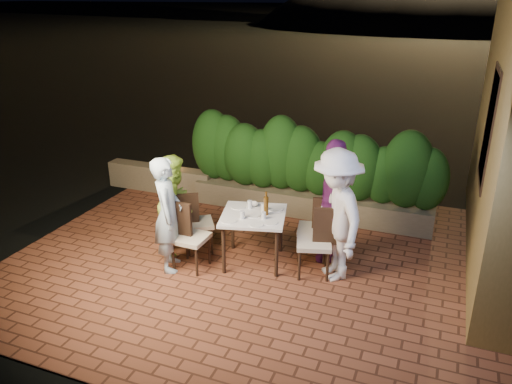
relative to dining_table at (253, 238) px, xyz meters
The scene contains 30 objects.
ground 0.54m from the dining_table, 78.18° to the right, with size 400.00×400.00×0.00m, color black.
terrace_floor 0.48m from the dining_table, 60.32° to the left, with size 7.00×6.00×0.15m, color brown.
window_pane 3.51m from the dining_table, 21.39° to the left, with size 0.08×1.00×1.40m, color black.
window_frame 3.50m from the dining_table, 21.45° to the left, with size 0.06×1.15×1.55m, color black.
planter 1.96m from the dining_table, 81.86° to the left, with size 4.20×0.55×0.40m, color #6F6347.
hedge 2.04m from the dining_table, 81.86° to the left, with size 4.00×0.70×1.10m, color #173F11, non-canonical shape.
parapet 3.34m from the dining_table, 144.62° to the left, with size 2.20×0.30×0.50m, color #6F6347.
hill 59.83m from the dining_table, 88.01° to the left, with size 52.00×40.00×22.00m, color black.
dining_table is the anchor object (origin of this frame).
plate_nw 0.55m from the dining_table, 125.63° to the right, with size 0.22×0.22×0.01m, color white.
plate_sw 0.51m from the dining_table, 153.04° to the left, with size 0.22×0.22×0.01m, color white.
plate_ne 0.52m from the dining_table, 28.30° to the right, with size 0.20×0.20×0.01m, color white.
plate_se 0.53m from the dining_table, 50.68° to the left, with size 0.22×0.22×0.01m, color white.
plate_centre 0.38m from the dining_table, 93.95° to the right, with size 0.23×0.23×0.01m, color white.
plate_front 0.51m from the dining_table, 61.70° to the right, with size 0.20×0.20×0.01m, color white.
glass_nw 0.48m from the dining_table, 115.59° to the right, with size 0.07×0.07×0.11m, color silver.
glass_sw 0.49m from the dining_table, 125.20° to the left, with size 0.07×0.07×0.12m, color silver.
glass_ne 0.47m from the dining_table, 25.65° to the right, with size 0.06×0.06×0.10m, color silver.
glass_se 0.47m from the dining_table, 58.53° to the left, with size 0.07×0.07×0.12m, color silver.
beer_bottle 0.57m from the dining_table, 17.97° to the left, with size 0.07×0.07×0.34m, color #4A2E0C, non-canonical shape.
bowl 0.50m from the dining_table, 115.49° to the left, with size 0.17×0.17×0.04m, color white.
chair_left_front 0.89m from the dining_table, 148.26° to the right, with size 0.45×0.45×0.98m, color black, non-canonical shape.
chair_left_back 0.91m from the dining_table, behind, with size 0.43×0.43×0.92m, color black, non-canonical shape.
chair_right_front 0.90m from the dining_table, ahead, with size 0.46×0.46×0.99m, color black, non-canonical shape.
chair_right_back 0.88m from the dining_table, 30.41° to the left, with size 0.44×0.44×0.95m, color black, non-canonical shape.
diner_blue 1.26m from the dining_table, 151.20° to the right, with size 0.60×0.39×1.64m, color #ACC9DD.
diner_green 1.27m from the dining_table, behind, with size 0.72×0.56×1.48m, color #B0E146.
diner_white 1.27m from the dining_table, ahead, with size 1.17×0.67×1.82m, color white.
diner_purple 1.26m from the dining_table, 28.57° to the left, with size 1.06×0.44×1.80m, color #6D246B.
parapet_lamp 3.07m from the dining_table, 140.92° to the left, with size 0.10×0.10×0.14m, color orange.
Camera 1 is at (2.27, -5.53, 3.63)m, focal length 35.00 mm.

